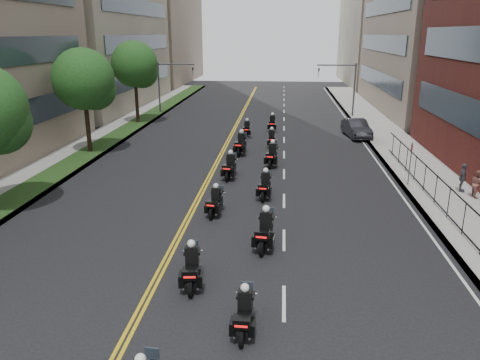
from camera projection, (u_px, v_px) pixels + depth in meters
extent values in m
cube|color=gray|center=(406.00, 156.00, 33.83)|extent=(4.00, 90.00, 0.15)
cube|color=gray|center=(86.00, 149.00, 35.88)|extent=(4.00, 90.00, 0.15)
cube|color=#153413|center=(96.00, 148.00, 35.78)|extent=(2.00, 90.00, 0.04)
cube|color=#333F4C|center=(377.00, 79.00, 54.48)|extent=(0.12, 24.08, 1.80)
cube|color=#333F4C|center=(380.00, 43.00, 53.27)|extent=(0.12, 24.08, 1.80)
cube|color=#333F4C|center=(384.00, 6.00, 52.07)|extent=(0.12, 24.08, 1.80)
cube|color=gray|center=(394.00, 6.00, 79.47)|extent=(15.00, 28.00, 26.00)
cube|color=#333F4C|center=(144.00, 77.00, 56.87)|extent=(0.12, 24.08, 1.80)
cube|color=#333F4C|center=(141.00, 43.00, 55.66)|extent=(0.12, 24.08, 1.80)
cube|color=#333F4C|center=(139.00, 7.00, 54.46)|extent=(0.12, 24.08, 1.80)
cube|color=gray|center=(144.00, 7.00, 83.19)|extent=(16.00, 28.00, 26.00)
cube|color=black|center=(458.00, 195.00, 21.11)|extent=(0.05, 28.00, 0.05)
cube|color=black|center=(454.00, 222.00, 21.50)|extent=(0.05, 28.00, 0.05)
cylinder|color=#301E15|center=(87.00, 120.00, 34.12)|extent=(0.32, 0.32, 5.11)
sphere|color=#1A4B19|center=(83.00, 79.00, 33.24)|extent=(4.40, 4.40, 4.40)
sphere|color=#1A4B19|center=(95.00, 89.00, 33.79)|extent=(3.08, 3.08, 3.08)
cylinder|color=#301E15|center=(136.00, 97.00, 45.47)|extent=(0.32, 0.32, 5.39)
sphere|color=#1A4B19|center=(134.00, 64.00, 44.55)|extent=(4.40, 4.40, 4.40)
sphere|color=#1A4B19|center=(142.00, 72.00, 45.11)|extent=(3.08, 3.08, 3.08)
cylinder|color=#3F3F44|center=(354.00, 91.00, 49.28)|extent=(0.18, 0.18, 5.60)
cylinder|color=#3F3F44|center=(337.00, 65.00, 48.67)|extent=(4.00, 0.14, 0.14)
imported|color=black|center=(319.00, 73.00, 49.07)|extent=(0.16, 0.20, 1.00)
cylinder|color=#3F3F44|center=(159.00, 89.00, 51.08)|extent=(0.18, 0.18, 5.60)
cylinder|color=#3F3F44|center=(176.00, 64.00, 50.13)|extent=(4.00, 0.14, 0.14)
imported|color=black|center=(193.00, 72.00, 50.21)|extent=(0.16, 0.20, 1.00)
sphere|color=white|center=(140.00, 359.00, 10.75)|extent=(0.27, 0.27, 0.27)
cylinder|color=black|center=(242.00, 336.00, 13.38)|extent=(0.15, 0.63, 0.63)
cylinder|color=black|center=(247.00, 307.00, 14.79)|extent=(0.15, 0.63, 0.63)
cube|color=black|center=(245.00, 314.00, 14.01)|extent=(0.42, 1.26, 0.37)
cube|color=silver|center=(245.00, 319.00, 14.11)|extent=(0.37, 0.52, 0.28)
cube|color=black|center=(242.00, 322.00, 13.24)|extent=(0.49, 0.40, 0.30)
cube|color=red|center=(241.00, 326.00, 13.06)|extent=(0.37, 0.04, 0.06)
cube|color=black|center=(245.00, 299.00, 13.91)|extent=(0.42, 0.27, 0.57)
sphere|color=white|center=(245.00, 288.00, 13.80)|extent=(0.27, 0.27, 0.27)
cylinder|color=black|center=(190.00, 287.00, 15.90)|extent=(0.22, 0.70, 0.69)
cylinder|color=black|center=(194.00, 265.00, 17.45)|extent=(0.22, 0.70, 0.69)
cube|color=black|center=(192.00, 268.00, 16.59)|extent=(0.58, 1.41, 0.41)
cube|color=silver|center=(192.00, 274.00, 16.70)|extent=(0.45, 0.60, 0.30)
cube|color=black|center=(190.00, 273.00, 15.74)|extent=(0.57, 0.49, 0.32)
cube|color=red|center=(190.00, 277.00, 15.54)|extent=(0.41, 0.08, 0.07)
cube|color=black|center=(192.00, 255.00, 16.48)|extent=(0.48, 0.33, 0.63)
sphere|color=white|center=(191.00, 244.00, 16.36)|extent=(0.29, 0.29, 0.29)
cylinder|color=black|center=(262.00, 247.00, 18.81)|extent=(0.24, 0.75, 0.74)
cylinder|color=black|center=(268.00, 230.00, 20.43)|extent=(0.24, 0.75, 0.74)
cube|color=black|center=(265.00, 232.00, 19.53)|extent=(0.62, 1.51, 0.44)
cube|color=silver|center=(266.00, 237.00, 19.65)|extent=(0.48, 0.64, 0.33)
cube|color=black|center=(262.00, 234.00, 18.63)|extent=(0.62, 0.52, 0.35)
cube|color=red|center=(261.00, 237.00, 18.43)|extent=(0.44, 0.08, 0.08)
cube|color=black|center=(266.00, 219.00, 19.41)|extent=(0.51, 0.36, 0.68)
sphere|color=white|center=(266.00, 209.00, 19.29)|extent=(0.32, 0.32, 0.32)
cylinder|color=black|center=(212.00, 213.00, 22.49)|extent=(0.22, 0.65, 0.64)
cylinder|color=black|center=(220.00, 203.00, 23.89)|extent=(0.22, 0.65, 0.64)
cube|color=black|center=(216.00, 203.00, 23.11)|extent=(0.57, 1.31, 0.38)
cube|color=silver|center=(216.00, 207.00, 23.22)|extent=(0.43, 0.56, 0.28)
cube|color=black|center=(211.00, 204.00, 22.34)|extent=(0.54, 0.46, 0.30)
cube|color=red|center=(210.00, 206.00, 22.17)|extent=(0.38, 0.08, 0.07)
cube|color=black|center=(216.00, 194.00, 23.01)|extent=(0.45, 0.32, 0.58)
sphere|color=white|center=(216.00, 186.00, 22.90)|extent=(0.27, 0.27, 0.27)
cylinder|color=black|center=(263.00, 196.00, 24.78)|extent=(0.21, 0.68, 0.67)
cylinder|color=black|center=(267.00, 187.00, 26.26)|extent=(0.21, 0.68, 0.67)
cube|color=black|center=(265.00, 187.00, 25.44)|extent=(0.56, 1.37, 0.40)
cube|color=silver|center=(265.00, 190.00, 25.55)|extent=(0.43, 0.58, 0.30)
cube|color=black|center=(263.00, 187.00, 24.63)|extent=(0.56, 0.47, 0.32)
cube|color=red|center=(263.00, 189.00, 24.44)|extent=(0.40, 0.07, 0.07)
cube|color=black|center=(266.00, 178.00, 25.34)|extent=(0.46, 0.32, 0.61)
sphere|color=white|center=(266.00, 170.00, 25.22)|extent=(0.29, 0.29, 0.29)
cylinder|color=black|center=(227.00, 176.00, 28.17)|extent=(0.23, 0.73, 0.72)
cylinder|color=black|center=(233.00, 169.00, 29.74)|extent=(0.23, 0.73, 0.72)
cube|color=black|center=(230.00, 168.00, 28.86)|extent=(0.60, 1.46, 0.42)
cube|color=silver|center=(231.00, 171.00, 28.99)|extent=(0.47, 0.62, 0.32)
cube|color=black|center=(227.00, 168.00, 28.00)|extent=(0.60, 0.50, 0.34)
cube|color=red|center=(226.00, 169.00, 27.80)|extent=(0.42, 0.08, 0.07)
cube|color=black|center=(231.00, 159.00, 28.76)|extent=(0.49, 0.35, 0.65)
sphere|color=white|center=(231.00, 152.00, 28.63)|extent=(0.31, 0.31, 0.31)
cylinder|color=black|center=(270.00, 164.00, 30.79)|extent=(0.25, 0.75, 0.73)
cylinder|color=black|center=(274.00, 157.00, 32.39)|extent=(0.25, 0.75, 0.73)
cube|color=black|center=(272.00, 156.00, 31.50)|extent=(0.65, 1.50, 0.43)
cube|color=silver|center=(272.00, 160.00, 31.63)|extent=(0.49, 0.64, 0.32)
cube|color=black|center=(270.00, 156.00, 30.63)|extent=(0.62, 0.52, 0.34)
cube|color=red|center=(270.00, 157.00, 30.42)|extent=(0.43, 0.09, 0.08)
cube|color=black|center=(273.00, 148.00, 31.39)|extent=(0.51, 0.36, 0.67)
sphere|color=white|center=(273.00, 142.00, 31.27)|extent=(0.31, 0.31, 0.31)
cylinder|color=black|center=(239.00, 152.00, 33.81)|extent=(0.25, 0.77, 0.75)
cylinder|color=black|center=(244.00, 147.00, 35.46)|extent=(0.25, 0.77, 0.75)
cube|color=black|center=(241.00, 145.00, 34.54)|extent=(0.65, 1.54, 0.44)
cube|color=silver|center=(242.00, 148.00, 34.67)|extent=(0.49, 0.66, 0.33)
cube|color=black|center=(239.00, 144.00, 33.63)|extent=(0.63, 0.53, 0.35)
cube|color=red|center=(238.00, 145.00, 33.42)|extent=(0.44, 0.09, 0.08)
cube|color=black|center=(242.00, 138.00, 34.42)|extent=(0.52, 0.37, 0.69)
sphere|color=white|center=(242.00, 131.00, 34.29)|extent=(0.32, 0.32, 0.32)
cylinder|color=black|center=(272.00, 145.00, 36.16)|extent=(0.18, 0.65, 0.64)
cylinder|color=black|center=(271.00, 141.00, 37.60)|extent=(0.18, 0.65, 0.64)
cube|color=black|center=(272.00, 140.00, 36.80)|extent=(0.48, 1.29, 0.38)
cube|color=silver|center=(272.00, 142.00, 36.91)|extent=(0.39, 0.54, 0.28)
cube|color=black|center=(272.00, 139.00, 36.01)|extent=(0.52, 0.43, 0.30)
cube|color=red|center=(272.00, 140.00, 35.83)|extent=(0.38, 0.05, 0.07)
cube|color=black|center=(272.00, 134.00, 36.70)|extent=(0.43, 0.29, 0.58)
sphere|color=white|center=(272.00, 129.00, 36.59)|extent=(0.27, 0.27, 0.27)
cylinder|color=black|center=(246.00, 135.00, 39.79)|extent=(0.14, 0.65, 0.65)
cylinder|color=black|center=(248.00, 131.00, 41.24)|extent=(0.14, 0.65, 0.65)
cube|color=black|center=(247.00, 130.00, 40.43)|extent=(0.41, 1.29, 0.38)
cube|color=silver|center=(247.00, 132.00, 40.55)|extent=(0.37, 0.53, 0.29)
cube|color=black|center=(246.00, 129.00, 39.64)|extent=(0.50, 0.40, 0.30)
cube|color=red|center=(246.00, 130.00, 39.46)|extent=(0.38, 0.03, 0.07)
cube|color=black|center=(247.00, 124.00, 40.34)|extent=(0.42, 0.27, 0.59)
sphere|color=white|center=(247.00, 120.00, 40.23)|extent=(0.28, 0.28, 0.28)
cylinder|color=black|center=(272.00, 129.00, 42.09)|extent=(0.16, 0.69, 0.68)
cylinder|color=black|center=(273.00, 126.00, 43.62)|extent=(0.16, 0.69, 0.68)
cube|color=black|center=(272.00, 124.00, 42.77)|extent=(0.46, 1.37, 0.40)
cube|color=silver|center=(272.00, 127.00, 42.89)|extent=(0.40, 0.56, 0.30)
cube|color=black|center=(272.00, 123.00, 41.94)|extent=(0.53, 0.43, 0.32)
cube|color=red|center=(272.00, 124.00, 41.74)|extent=(0.40, 0.04, 0.07)
cube|color=black|center=(272.00, 119.00, 42.67)|extent=(0.45, 0.29, 0.62)
sphere|color=white|center=(272.00, 114.00, 42.55)|extent=(0.29, 0.29, 0.29)
imported|color=black|center=(356.00, 128.00, 40.24)|extent=(2.23, 4.81, 1.53)
imported|color=#915A4F|center=(477.00, 184.00, 25.04)|extent=(0.60, 0.75, 1.50)
imported|color=#48464F|center=(463.00, 178.00, 25.88)|extent=(0.67, 1.02, 1.61)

